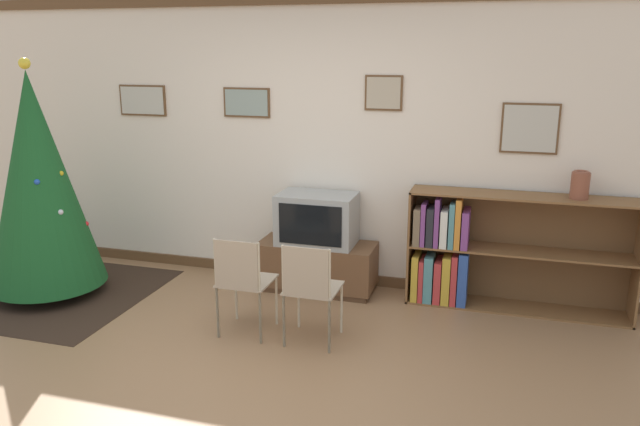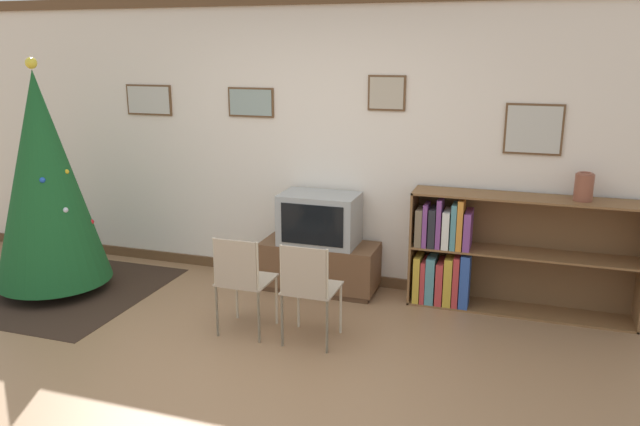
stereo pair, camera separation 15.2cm
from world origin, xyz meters
The scene contains 10 objects.
ground_plane centered at (0.00, 0.00, 0.00)m, with size 24.00×24.00×0.00m, color #936B47.
wall_back centered at (0.00, 2.18, 1.35)m, with size 8.82×0.11×2.70m.
area_rug centered at (-2.30, 1.07, 0.00)m, with size 1.82×1.74×0.01m.
christmas_tree centered at (-2.30, 1.07, 1.07)m, with size 1.03×1.03×2.14m.
tv_console centered at (0.06, 1.88, 0.23)m, with size 1.09×0.46×0.46m.
television centered at (0.06, 1.88, 0.69)m, with size 0.71×0.45×0.47m.
folding_chair_left centered at (-0.21, 0.77, 0.47)m, with size 0.40×0.40×0.82m.
folding_chair_right centered at (0.34, 0.77, 0.47)m, with size 0.40×0.40×0.82m.
bookshelf centered at (1.52, 1.94, 0.48)m, with size 1.89×0.36×1.03m.
vase centered at (2.29, 1.94, 1.15)m, with size 0.15×0.15×0.23m.
Camera 2 is at (1.81, -3.40, 2.23)m, focal length 35.00 mm.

